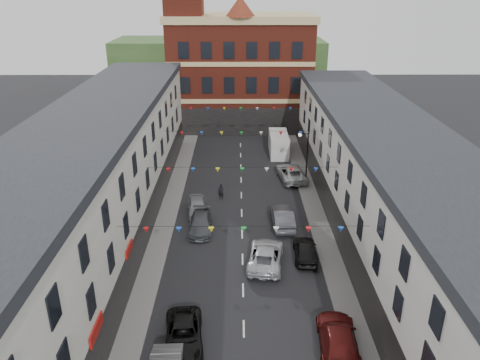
{
  "coord_description": "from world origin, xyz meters",
  "views": [
    {
      "loc": [
        -0.35,
        -31.35,
        20.01
      ],
      "look_at": [
        -0.16,
        7.55,
        3.57
      ],
      "focal_mm": 35.0,
      "sensor_mm": 36.0,
      "label": 1
    }
  ],
  "objects_px": {
    "car_left_e": "(197,206)",
    "moving_car": "(266,255)",
    "car_right_c": "(338,339)",
    "car_left_c": "(184,334)",
    "car_right_f": "(291,173)",
    "car_right_e": "(282,217)",
    "street_lamp": "(305,152)",
    "car_left_d": "(201,223)",
    "pedestrian": "(221,192)",
    "white_van": "(279,144)",
    "car_right_d": "(305,250)"
  },
  "relations": [
    {
      "from": "car_left_d",
      "to": "moving_car",
      "type": "distance_m",
      "value": 7.53
    },
    {
      "from": "car_right_f",
      "to": "car_right_d",
      "type": "bearing_deg",
      "value": 80.49
    },
    {
      "from": "car_right_d",
      "to": "car_right_e",
      "type": "height_order",
      "value": "car_right_e"
    },
    {
      "from": "car_left_d",
      "to": "pedestrian",
      "type": "distance_m",
      "value": 6.58
    },
    {
      "from": "car_left_e",
      "to": "car_right_c",
      "type": "distance_m",
      "value": 20.2
    },
    {
      "from": "car_right_c",
      "to": "car_right_d",
      "type": "bearing_deg",
      "value": -82.53
    },
    {
      "from": "car_right_e",
      "to": "white_van",
      "type": "bearing_deg",
      "value": -95.9
    },
    {
      "from": "pedestrian",
      "to": "white_van",
      "type": "bearing_deg",
      "value": 85.86
    },
    {
      "from": "pedestrian",
      "to": "car_right_d",
      "type": "bearing_deg",
      "value": -34.87
    },
    {
      "from": "car_right_f",
      "to": "pedestrian",
      "type": "bearing_deg",
      "value": 26.52
    },
    {
      "from": "car_left_c",
      "to": "car_right_f",
      "type": "relative_size",
      "value": 0.84
    },
    {
      "from": "street_lamp",
      "to": "car_left_d",
      "type": "relative_size",
      "value": 1.28
    },
    {
      "from": "street_lamp",
      "to": "car_left_d",
      "type": "xyz_separation_m",
      "value": [
        -10.15,
        -9.33,
        -3.22
      ]
    },
    {
      "from": "car_right_c",
      "to": "pedestrian",
      "type": "height_order",
      "value": "pedestrian"
    },
    {
      "from": "street_lamp",
      "to": "car_right_c",
      "type": "distance_m",
      "value": 24.05
    },
    {
      "from": "car_left_e",
      "to": "car_right_d",
      "type": "height_order",
      "value": "car_left_e"
    },
    {
      "from": "car_left_d",
      "to": "pedestrian",
      "type": "bearing_deg",
      "value": 75.38
    },
    {
      "from": "white_van",
      "to": "car_right_e",
      "type": "bearing_deg",
      "value": -93.03
    },
    {
      "from": "street_lamp",
      "to": "moving_car",
      "type": "height_order",
      "value": "street_lamp"
    },
    {
      "from": "car_right_c",
      "to": "car_right_d",
      "type": "distance_m",
      "value": 9.98
    },
    {
      "from": "car_right_d",
      "to": "car_left_d",
      "type": "bearing_deg",
      "value": -25.36
    },
    {
      "from": "car_left_e",
      "to": "white_van",
      "type": "height_order",
      "value": "white_van"
    },
    {
      "from": "car_right_f",
      "to": "pedestrian",
      "type": "distance_m",
      "value": 9.07
    },
    {
      "from": "car_right_f",
      "to": "car_right_c",
      "type": "bearing_deg",
      "value": 82.53
    },
    {
      "from": "car_right_f",
      "to": "moving_car",
      "type": "height_order",
      "value": "car_right_f"
    },
    {
      "from": "car_right_d",
      "to": "car_right_e",
      "type": "relative_size",
      "value": 0.86
    },
    {
      "from": "car_left_e",
      "to": "moving_car",
      "type": "distance_m",
      "value": 10.39
    },
    {
      "from": "street_lamp",
      "to": "pedestrian",
      "type": "relative_size",
      "value": 3.62
    },
    {
      "from": "street_lamp",
      "to": "pedestrian",
      "type": "bearing_deg",
      "value": -161.05
    },
    {
      "from": "white_van",
      "to": "pedestrian",
      "type": "height_order",
      "value": "white_van"
    },
    {
      "from": "car_left_d",
      "to": "car_right_d",
      "type": "bearing_deg",
      "value": -28.67
    },
    {
      "from": "car_right_d",
      "to": "car_right_f",
      "type": "height_order",
      "value": "car_right_f"
    },
    {
      "from": "white_van",
      "to": "pedestrian",
      "type": "relative_size",
      "value": 3.55
    },
    {
      "from": "car_right_c",
      "to": "car_right_f",
      "type": "xyz_separation_m",
      "value": [
        0.0,
        25.95,
        0.0
      ]
    },
    {
      "from": "car_left_c",
      "to": "car_right_e",
      "type": "distance_m",
      "value": 16.49
    },
    {
      "from": "car_left_e",
      "to": "moving_car",
      "type": "bearing_deg",
      "value": -61.56
    },
    {
      "from": "car_left_d",
      "to": "pedestrian",
      "type": "height_order",
      "value": "pedestrian"
    },
    {
      "from": "car_left_d",
      "to": "car_right_c",
      "type": "xyz_separation_m",
      "value": [
        9.1,
        -14.49,
        0.11
      ]
    },
    {
      "from": "street_lamp",
      "to": "moving_car",
      "type": "bearing_deg",
      "value": -108.11
    },
    {
      "from": "car_right_e",
      "to": "pedestrian",
      "type": "xyz_separation_m",
      "value": [
        -5.62,
        5.48,
        0.0
      ]
    },
    {
      "from": "car_left_e",
      "to": "car_right_f",
      "type": "xyz_separation_m",
      "value": [
        9.66,
        8.21,
        0.05
      ]
    },
    {
      "from": "car_right_e",
      "to": "street_lamp",
      "type": "bearing_deg",
      "value": -111.62
    },
    {
      "from": "street_lamp",
      "to": "white_van",
      "type": "bearing_deg",
      "value": 99.47
    },
    {
      "from": "car_left_c",
      "to": "white_van",
      "type": "relative_size",
      "value": 0.82
    },
    {
      "from": "car_left_c",
      "to": "car_right_d",
      "type": "height_order",
      "value": "car_right_d"
    },
    {
      "from": "car_right_f",
      "to": "car_left_c",
      "type": "bearing_deg",
      "value": 62.81
    },
    {
      "from": "car_right_d",
      "to": "car_left_c",
      "type": "bearing_deg",
      "value": 50.36
    },
    {
      "from": "car_right_e",
      "to": "moving_car",
      "type": "relative_size",
      "value": 0.91
    },
    {
      "from": "car_right_d",
      "to": "moving_car",
      "type": "bearing_deg",
      "value": 16.04
    },
    {
      "from": "car_right_d",
      "to": "white_van",
      "type": "bearing_deg",
      "value": -87.09
    }
  ]
}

